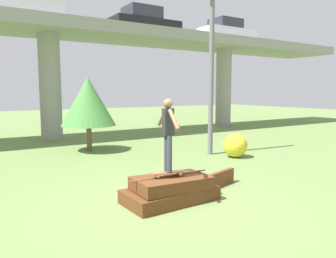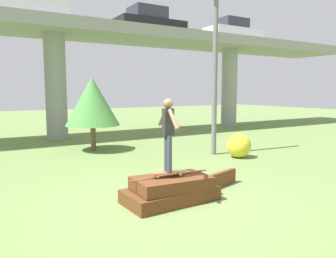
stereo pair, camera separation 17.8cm
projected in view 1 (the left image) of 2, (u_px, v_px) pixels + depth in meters
name	position (u px, v px, depth m)	size (l,w,h in m)	color
ground_plane	(170.00, 201.00, 7.72)	(80.00, 80.00, 0.00)	olive
scrap_pile	(171.00, 190.00, 7.67)	(2.21, 1.23, 0.64)	#5B3319
scrap_plank_loose	(221.00, 179.00, 8.92)	(1.15, 0.43, 0.41)	brown
skateboard	(168.00, 173.00, 7.55)	(0.82, 0.33, 0.09)	brown
skater	(168.00, 130.00, 7.44)	(0.29, 1.19, 1.69)	#383D4C
highway_overpass	(48.00, 36.00, 16.92)	(44.00, 4.37, 6.14)	gray
car_on_overpass_left	(10.00, 1.00, 15.29)	(4.60, 1.62, 1.51)	silver
car_on_overpass_mid	(144.00, 23.00, 20.37)	(4.36, 1.88, 1.56)	black
car_on_overpass_right	(227.00, 32.00, 23.28)	(4.16, 1.77, 1.47)	silver
utility_pole	(211.00, 57.00, 13.00)	(1.30, 0.20, 7.56)	slate
tree_behind_left	(88.00, 102.00, 13.97)	(2.32, 2.32, 3.18)	brown
bush_yellow_flowering	(235.00, 145.00, 12.77)	(0.94, 0.94, 0.94)	gold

